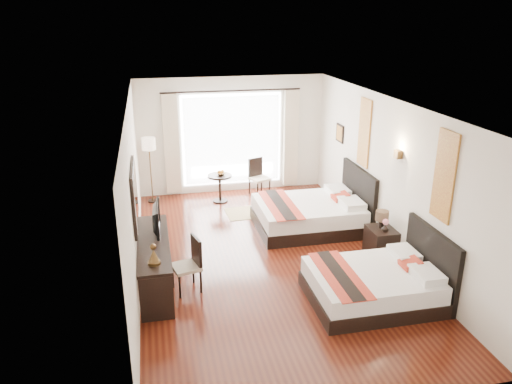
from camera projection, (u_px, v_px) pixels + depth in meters
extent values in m
cube|color=#3D120B|center=(267.00, 258.00, 9.05)|extent=(4.50, 7.50, 0.01)
cube|color=white|center=(268.00, 104.00, 8.10)|extent=(4.50, 7.50, 0.02)
cube|color=silver|center=(388.00, 176.00, 9.01)|extent=(0.01, 7.50, 2.80)
cube|color=silver|center=(134.00, 194.00, 8.12)|extent=(0.01, 7.50, 2.80)
cube|color=silver|center=(232.00, 135.00, 12.01)|extent=(4.50, 0.01, 2.80)
cube|color=silver|center=(352.00, 301.00, 5.13)|extent=(4.50, 0.01, 2.80)
cube|color=white|center=(232.00, 140.00, 12.03)|extent=(2.40, 0.02, 2.20)
cube|color=white|center=(232.00, 140.00, 11.98)|extent=(2.30, 0.02, 2.10)
cube|color=#C0B395|center=(172.00, 145.00, 11.66)|extent=(0.35, 0.14, 2.35)
cube|color=#C0B395|center=(291.00, 138.00, 12.23)|extent=(0.35, 0.14, 2.35)
cube|color=maroon|center=(444.00, 176.00, 7.25)|extent=(0.03, 0.50, 1.35)
cube|color=maroon|center=(364.00, 133.00, 9.86)|extent=(0.03, 0.50, 1.35)
cube|color=#4C361B|center=(398.00, 154.00, 8.48)|extent=(0.10, 0.14, 0.14)
cube|color=black|center=(134.00, 196.00, 7.63)|extent=(0.04, 1.25, 0.95)
cube|color=white|center=(136.00, 196.00, 7.64)|extent=(0.01, 1.12, 0.82)
cube|color=black|center=(370.00, 294.00, 7.68)|extent=(1.87, 1.46, 0.23)
cube|color=white|center=(372.00, 279.00, 7.59)|extent=(1.81, 1.42, 0.27)
cube|color=black|center=(431.00, 262.00, 7.72)|extent=(0.08, 1.46, 1.09)
cube|color=#A2271A|center=(340.00, 275.00, 7.44)|extent=(0.50, 1.52, 0.02)
cube|color=black|center=(307.00, 222.00, 10.26)|extent=(2.08, 1.63, 0.25)
cube|color=white|center=(308.00, 210.00, 10.16)|extent=(2.02, 1.59, 0.30)
cube|color=black|center=(358.00, 196.00, 10.31)|extent=(0.08, 1.63, 1.22)
cube|color=#A2271A|center=(280.00, 204.00, 9.99)|extent=(0.56, 1.69, 0.02)
cube|color=black|center=(381.00, 243.00, 9.01)|extent=(0.46, 0.57, 0.55)
cylinder|color=black|center=(381.00, 225.00, 8.95)|extent=(0.10, 0.10, 0.20)
cylinder|color=#39291B|center=(382.00, 216.00, 8.88)|extent=(0.24, 0.24, 0.18)
imported|color=black|center=(385.00, 231.00, 8.80)|extent=(0.13, 0.13, 0.13)
cube|color=black|center=(155.00, 263.00, 8.07)|extent=(0.50, 2.20, 0.76)
imported|color=black|center=(153.00, 218.00, 8.25)|extent=(0.15, 0.81, 0.46)
cube|color=#C1AD95|center=(186.00, 267.00, 7.86)|extent=(0.50, 0.50, 0.05)
cube|color=black|center=(196.00, 251.00, 7.85)|extent=(0.14, 0.38, 0.46)
cylinder|color=black|center=(153.00, 201.00, 11.73)|extent=(0.23, 0.23, 0.03)
cylinder|color=#4C361B|center=(151.00, 174.00, 11.50)|extent=(0.03, 0.03, 1.30)
cylinder|color=beige|center=(149.00, 144.00, 11.26)|extent=(0.31, 0.31, 0.27)
cylinder|color=black|center=(220.00, 188.00, 11.62)|extent=(0.57, 0.57, 0.65)
imported|color=#463219|center=(221.00, 174.00, 11.51)|extent=(0.25, 0.25, 0.05)
cube|color=#C1AD95|center=(260.00, 179.00, 12.02)|extent=(0.54, 0.54, 0.06)
cube|color=black|center=(255.00, 167.00, 12.08)|extent=(0.38, 0.18, 0.46)
cube|color=tan|center=(252.00, 212.00, 11.09)|extent=(1.15, 0.81, 0.01)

